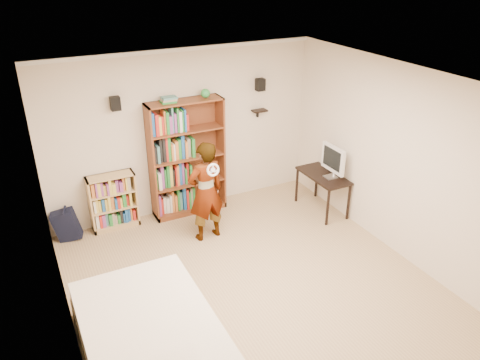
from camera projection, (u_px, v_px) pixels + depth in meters
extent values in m
cube|color=tan|center=(256.00, 288.00, 6.14)|extent=(4.50, 5.00, 0.01)
cube|color=beige|center=(183.00, 132.00, 7.56)|extent=(4.50, 0.02, 2.70)
cube|color=beige|center=(415.00, 337.00, 3.54)|extent=(4.50, 0.02, 2.70)
cube|color=beige|center=(58.00, 246.00, 4.64)|extent=(0.02, 5.00, 2.70)
cube|color=beige|center=(400.00, 163.00, 6.45)|extent=(0.02, 5.00, 2.70)
cube|color=white|center=(259.00, 85.00, 4.96)|extent=(4.50, 5.00, 0.02)
cube|color=silver|center=(179.00, 49.00, 6.95)|extent=(4.50, 0.06, 0.06)
cube|color=silver|center=(445.00, 179.00, 2.98)|extent=(4.50, 0.06, 0.06)
cube|color=silver|center=(36.00, 118.00, 4.07)|extent=(0.06, 5.00, 0.06)
cube|color=silver|center=(414.00, 67.00, 5.86)|extent=(0.06, 5.00, 0.06)
cube|color=black|center=(115.00, 104.00, 6.77)|extent=(0.14, 0.12, 0.20)
cube|color=black|center=(260.00, 85.00, 7.73)|extent=(0.14, 0.12, 0.20)
cube|color=black|center=(259.00, 111.00, 7.94)|extent=(0.25, 0.16, 0.02)
imported|color=black|center=(206.00, 192.00, 6.91)|extent=(0.61, 0.44, 1.57)
torus|color=silver|center=(213.00, 170.00, 6.47)|extent=(0.19, 0.07, 0.19)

